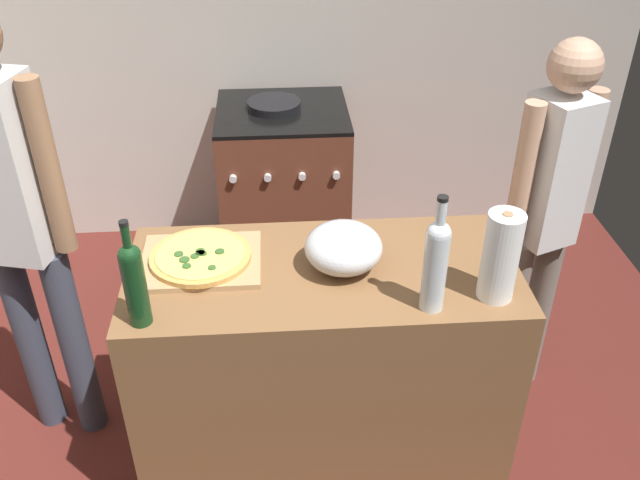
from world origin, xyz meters
name	(u,v)px	position (x,y,z in m)	size (l,w,h in m)	color
ground_plane	(283,366)	(0.00, 1.23, -0.01)	(4.00, 3.06, 0.02)	#511E19
kitchen_wall_rear	(269,9)	(0.00, 2.51, 1.30)	(4.00, 0.10, 2.60)	#BCB7AD
counter	(322,369)	(0.14, 0.71, 0.46)	(1.31, 0.61, 0.92)	brown
cutting_board	(200,261)	(-0.26, 0.77, 0.93)	(0.40, 0.32, 0.02)	tan
pizza	(200,256)	(-0.26, 0.77, 0.95)	(0.34, 0.34, 0.03)	tan
mixing_bowl	(343,248)	(0.21, 0.71, 0.99)	(0.26, 0.26, 0.16)	#B2B2B7
paper_towel_roll	(500,257)	(0.67, 0.53, 1.06)	(0.11, 0.11, 0.30)	white
wine_bottle_dark	(133,281)	(-0.42, 0.48, 1.07)	(0.07, 0.07, 0.35)	#143819
wine_bottle_amber	(435,261)	(0.46, 0.49, 1.09)	(0.07, 0.07, 0.39)	silver
stove	(284,188)	(0.04, 2.11, 0.46)	(0.66, 0.63, 0.94)	brown
person_in_stripes	(15,214)	(-0.90, 0.95, 1.03)	(0.39, 0.25, 1.75)	#383D4C
person_in_red	(543,214)	(1.02, 1.05, 0.89)	(0.34, 0.26, 1.56)	slate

